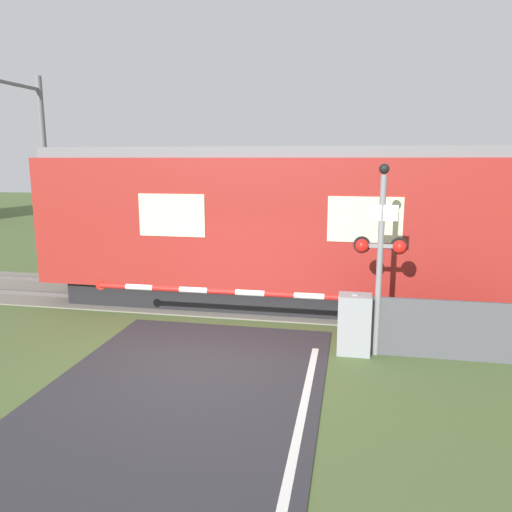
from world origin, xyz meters
name	(u,v)px	position (x,y,z in m)	size (l,w,h in m)	color
ground_plane	(203,363)	(0.00, 0.00, 0.00)	(80.00, 80.00, 0.00)	#4C6033
track_bed	(250,299)	(0.00, 4.07, 0.02)	(36.00, 3.20, 0.13)	slate
train	(363,227)	(2.77, 4.07, 1.96)	(15.43, 3.00, 3.83)	black
crossing_barrier	(331,318)	(2.18, 0.97, 0.65)	(5.45, 0.44, 1.16)	gray
signal_post	(380,249)	(3.02, 0.99, 1.98)	(0.95, 0.26, 3.48)	gray
catenary_pole	(45,172)	(-6.96, 6.16, 3.16)	(0.20, 1.90, 6.02)	slate
roadside_fence	(448,330)	(4.27, 1.01, 0.55)	(3.25, 0.06, 1.10)	#4C4C51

